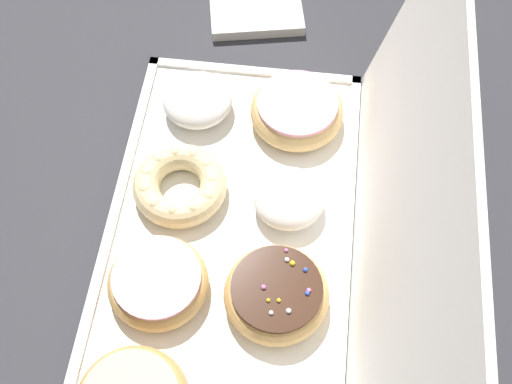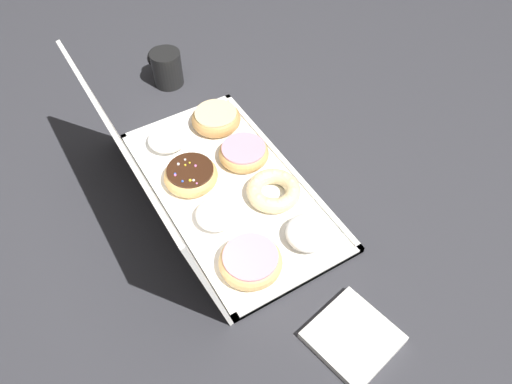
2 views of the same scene
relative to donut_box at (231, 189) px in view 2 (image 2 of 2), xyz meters
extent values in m
plane|color=#333338|center=(0.00, 0.00, -0.01)|extent=(3.00, 3.00, 0.00)
cube|color=white|center=(0.00, 0.00, 0.00)|extent=(0.55, 0.30, 0.01)
cube|color=white|center=(0.00, -0.14, 0.00)|extent=(0.55, 0.01, 0.01)
cube|color=white|center=(0.00, 0.14, 0.00)|extent=(0.55, 0.01, 0.01)
cube|color=white|center=(-0.27, 0.00, 0.00)|extent=(0.01, 0.30, 0.01)
cube|color=white|center=(0.27, 0.00, 0.00)|extent=(0.01, 0.30, 0.01)
cube|color=white|center=(0.00, 0.18, 0.14)|extent=(0.55, 0.07, 0.30)
ellipsoid|color=white|center=(-0.20, -0.07, 0.03)|extent=(0.09, 0.09, 0.04)
torus|color=beige|center=(-0.07, -0.07, 0.02)|extent=(0.12, 0.12, 0.03)
sphere|color=beige|center=(-0.03, -0.07, 0.03)|extent=(0.02, 0.02, 0.02)
sphere|color=beige|center=(-0.03, -0.04, 0.03)|extent=(0.02, 0.02, 0.02)
sphere|color=beige|center=(-0.05, -0.03, 0.03)|extent=(0.02, 0.02, 0.02)
sphere|color=beige|center=(-0.07, -0.03, 0.03)|extent=(0.02, 0.02, 0.02)
sphere|color=beige|center=(-0.09, -0.04, 0.03)|extent=(0.02, 0.02, 0.02)
sphere|color=beige|center=(-0.11, -0.06, 0.03)|extent=(0.02, 0.02, 0.02)
sphere|color=beige|center=(-0.11, -0.08, 0.03)|extent=(0.02, 0.02, 0.02)
sphere|color=beige|center=(-0.09, -0.10, 0.03)|extent=(0.02, 0.02, 0.02)
sphere|color=beige|center=(-0.07, -0.11, 0.03)|extent=(0.02, 0.02, 0.02)
sphere|color=beige|center=(-0.05, -0.10, 0.03)|extent=(0.02, 0.02, 0.02)
sphere|color=beige|center=(-0.03, -0.09, 0.03)|extent=(0.02, 0.02, 0.02)
torus|color=tan|center=(0.06, -0.07, 0.02)|extent=(0.11, 0.11, 0.03)
cylinder|color=pink|center=(0.06, -0.07, 0.04)|extent=(0.10, 0.10, 0.01)
torus|color=tan|center=(0.20, -0.07, 0.02)|extent=(0.12, 0.12, 0.04)
cylinder|color=beige|center=(0.20, -0.07, 0.04)|extent=(0.10, 0.10, 0.01)
torus|color=#E5B770|center=(-0.20, 0.07, 0.02)|extent=(0.12, 0.12, 0.04)
cylinder|color=pink|center=(-0.20, 0.07, 0.04)|extent=(0.11, 0.11, 0.01)
ellipsoid|color=white|center=(-0.06, 0.07, 0.03)|extent=(0.09, 0.09, 0.04)
torus|color=tan|center=(0.06, 0.07, 0.02)|extent=(0.12, 0.12, 0.04)
cylinder|color=#381E11|center=(0.06, 0.07, 0.04)|extent=(0.10, 0.10, 0.01)
sphere|color=white|center=(0.09, 0.08, 0.05)|extent=(0.01, 0.01, 0.01)
sphere|color=pink|center=(0.02, 0.07, 0.05)|extent=(0.00, 0.00, 0.00)
sphere|color=white|center=(0.03, 0.07, 0.05)|extent=(0.01, 0.01, 0.01)
sphere|color=pink|center=(0.06, 0.05, 0.05)|extent=(0.01, 0.01, 0.01)
sphere|color=yellow|center=(0.08, 0.06, 0.05)|extent=(0.00, 0.00, 0.00)
sphere|color=blue|center=(0.06, 0.10, 0.05)|extent=(0.01, 0.01, 0.01)
sphere|color=pink|center=(0.06, 0.10, 0.05)|extent=(0.01, 0.01, 0.01)
sphere|color=white|center=(0.09, 0.06, 0.05)|extent=(0.01, 0.01, 0.01)
sphere|color=yellow|center=(0.03, 0.08, 0.05)|extent=(0.01, 0.01, 0.01)
sphere|color=yellow|center=(0.08, 0.07, 0.05)|extent=(0.00, 0.00, 0.00)
sphere|color=blue|center=(0.04, 0.09, 0.05)|extent=(0.01, 0.01, 0.01)
ellipsoid|color=white|center=(0.19, 0.06, 0.02)|extent=(0.09, 0.09, 0.04)
cylinder|color=black|center=(0.42, -0.04, 0.04)|extent=(0.08, 0.08, 0.09)
cylinder|color=black|center=(0.42, -0.04, 0.08)|extent=(0.07, 0.07, 0.01)
torus|color=black|center=(0.47, -0.04, 0.05)|extent=(0.01, 0.06, 0.06)
cube|color=white|center=(-0.41, -0.02, 0.00)|extent=(0.16, 0.16, 0.02)
camera|label=1|loc=(0.33, 0.08, 0.71)|focal=46.03mm
camera|label=2|loc=(-0.63, 0.31, 0.83)|focal=34.73mm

